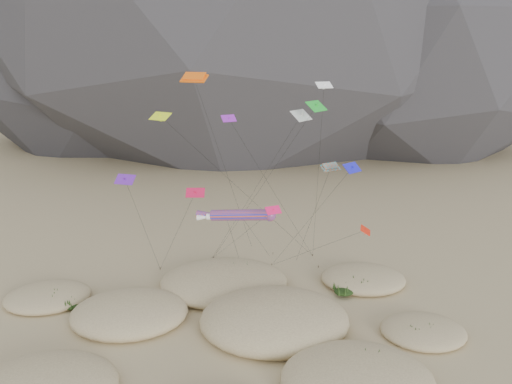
% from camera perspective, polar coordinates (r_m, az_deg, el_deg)
% --- Properties ---
extents(ground, '(500.00, 500.00, 0.00)m').
position_cam_1_polar(ground, '(51.94, -1.00, -17.88)').
color(ground, '#CCB789').
rests_on(ground, ground).
extents(dunes, '(51.66, 37.38, 4.35)m').
position_cam_1_polar(dunes, '(54.88, -2.89, -14.99)').
color(dunes, '#CCB789').
rests_on(dunes, ground).
extents(dune_grass, '(43.06, 28.00, 1.52)m').
position_cam_1_polar(dune_grass, '(55.02, -0.85, -14.75)').
color(dune_grass, black).
rests_on(dune_grass, ground).
extents(kite_stakes, '(21.85, 5.13, 0.30)m').
position_cam_1_polar(kite_stakes, '(71.48, -0.41, -7.85)').
color(kite_stakes, '#3F2D1E').
rests_on(kite_stakes, ground).
extents(rainbow_tube_kite, '(9.70, 16.56, 12.27)m').
position_cam_1_polar(rainbow_tube_kite, '(55.54, -2.11, -2.65)').
color(rainbow_tube_kite, '#F15419').
rests_on(rainbow_tube_kite, ground).
extents(white_tube_kite, '(5.86, 12.06, 11.53)m').
position_cam_1_polar(white_tube_kite, '(56.34, -3.71, -2.73)').
color(white_tube_kite, white).
rests_on(white_tube_kite, ground).
extents(orange_parafoil, '(8.46, 18.71, 26.71)m').
position_cam_1_polar(orange_parafoil, '(54.07, -6.99, 12.58)').
color(orange_parafoil, '#EE5B0C').
rests_on(orange_parafoil, ground).
extents(multi_parafoil, '(3.03, 13.10, 16.94)m').
position_cam_1_polar(multi_parafoil, '(55.85, 8.47, 2.69)').
color(multi_parafoil, '#FA521A').
rests_on(multi_parafoil, ground).
extents(delta_kites, '(28.14, 18.49, 25.40)m').
position_cam_1_polar(delta_kites, '(55.85, 1.19, 4.87)').
color(delta_kites, '#C6123E').
rests_on(delta_kites, ground).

